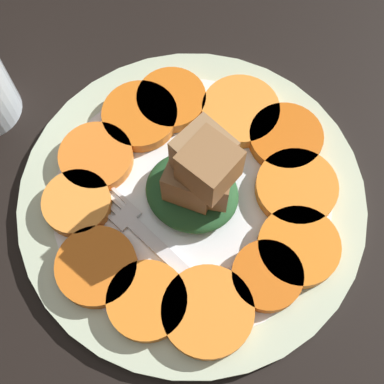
# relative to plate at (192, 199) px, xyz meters

# --- Properties ---
(table_slab) EXTENTS (1.20, 1.20, 0.02)m
(table_slab) POSITION_rel_plate_xyz_m (0.00, 0.00, -0.02)
(table_slab) COLOR black
(table_slab) RESTS_ON ground
(plate) EXTENTS (0.31, 0.31, 0.01)m
(plate) POSITION_rel_plate_xyz_m (0.00, 0.00, 0.00)
(plate) COLOR beige
(plate) RESTS_ON table_slab
(carrot_slice_0) EXTENTS (0.07, 0.07, 0.01)m
(carrot_slice_0) POSITION_rel_plate_xyz_m (0.08, 0.05, 0.01)
(carrot_slice_0) COLOR orange
(carrot_slice_0) RESTS_ON plate
(carrot_slice_1) EXTENTS (0.07, 0.07, 0.01)m
(carrot_slice_1) POSITION_rel_plate_xyz_m (0.05, 0.09, 0.01)
(carrot_slice_1) COLOR #D35E11
(carrot_slice_1) RESTS_ON plate
(carrot_slice_2) EXTENTS (0.07, 0.07, 0.01)m
(carrot_slice_2) POSITION_rel_plate_xyz_m (-0.00, 0.09, 0.01)
(carrot_slice_2) COLOR orange
(carrot_slice_2) RESTS_ON plate
(carrot_slice_3) EXTENTS (0.06, 0.06, 0.01)m
(carrot_slice_3) POSITION_rel_plate_xyz_m (-0.06, 0.07, 0.01)
(carrot_slice_3) COLOR orange
(carrot_slice_3) RESTS_ON plate
(carrot_slice_4) EXTENTS (0.07, 0.07, 0.01)m
(carrot_slice_4) POSITION_rel_plate_xyz_m (-0.08, 0.05, 0.01)
(carrot_slice_4) COLOR orange
(carrot_slice_4) RESTS_ON plate
(carrot_slice_5) EXTENTS (0.07, 0.07, 0.01)m
(carrot_slice_5) POSITION_rel_plate_xyz_m (-0.09, -0.01, 0.01)
(carrot_slice_5) COLOR orange
(carrot_slice_5) RESTS_ON plate
(carrot_slice_6) EXTENTS (0.06, 0.06, 0.01)m
(carrot_slice_6) POSITION_rel_plate_xyz_m (-0.08, -0.05, 0.01)
(carrot_slice_6) COLOR orange
(carrot_slice_6) RESTS_ON plate
(carrot_slice_7) EXTENTS (0.07, 0.07, 0.01)m
(carrot_slice_7) POSITION_rel_plate_xyz_m (-0.04, -0.09, 0.01)
(carrot_slice_7) COLOR orange
(carrot_slice_7) RESTS_ON plate
(carrot_slice_8) EXTENTS (0.06, 0.06, 0.01)m
(carrot_slice_8) POSITION_rel_plate_xyz_m (0.01, -0.10, 0.01)
(carrot_slice_8) COLOR orange
(carrot_slice_8) RESTS_ON plate
(carrot_slice_9) EXTENTS (0.07, 0.07, 0.01)m
(carrot_slice_9) POSITION_rel_plate_xyz_m (0.06, -0.08, 0.01)
(carrot_slice_9) COLOR orange
(carrot_slice_9) RESTS_ON plate
(carrot_slice_10) EXTENTS (0.06, 0.06, 0.01)m
(carrot_slice_10) POSITION_rel_plate_xyz_m (0.09, -0.03, 0.01)
(carrot_slice_10) COLOR #D66014
(carrot_slice_10) RESTS_ON plate
(carrot_slice_11) EXTENTS (0.07, 0.07, 0.01)m
(carrot_slice_11) POSITION_rel_plate_xyz_m (0.10, 0.00, 0.01)
(carrot_slice_11) COLOR orange
(carrot_slice_11) RESTS_ON plate
(center_pile) EXTENTS (0.08, 0.07, 0.10)m
(center_pile) POSITION_rel_plate_xyz_m (0.01, 0.00, 0.05)
(center_pile) COLOR #235128
(center_pile) RESTS_ON plate
(fork) EXTENTS (0.18, 0.07, 0.00)m
(fork) POSITION_rel_plate_xyz_m (-0.01, -0.05, 0.01)
(fork) COLOR silver
(fork) RESTS_ON plate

